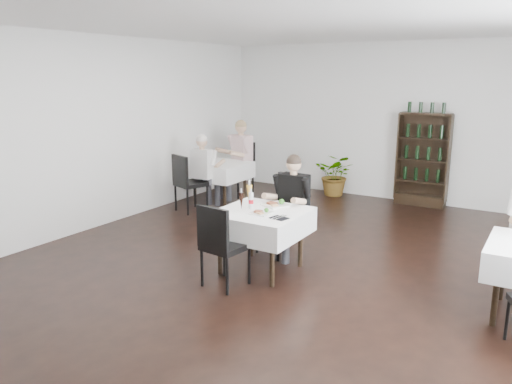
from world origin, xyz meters
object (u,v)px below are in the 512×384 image
Objects in this scene: wine_shelf at (423,160)px; potted_tree at (336,175)px; diner_main at (291,198)px; main_table at (261,222)px.

wine_shelf is 1.70m from potted_tree.
diner_main is at bearing -102.66° from wine_shelf.
main_table is 0.75× the size of diner_main.
potted_tree is at bearing -176.03° from wine_shelf.
potted_tree reaches higher than main_table.
wine_shelf is 1.27× the size of diner_main.
diner_main is (0.82, -3.56, 0.37)m from potted_tree.
diner_main is at bearing -77.01° from potted_tree.
main_table is at bearing -79.91° from potted_tree.
wine_shelf is 2.05× the size of potted_tree.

